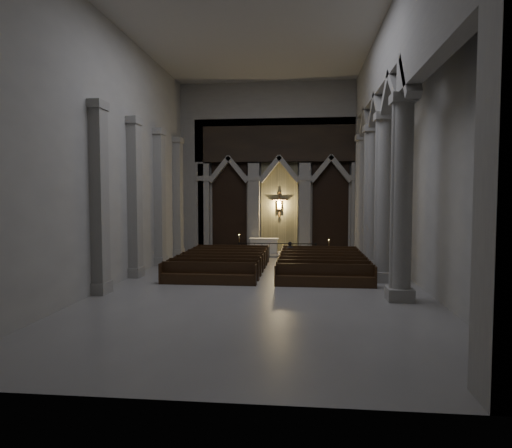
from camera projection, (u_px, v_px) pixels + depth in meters
The scene contains 11 objects.
room at pixel (266, 118), 20.54m from camera, with size 24.00×24.10×12.00m.
sanctuary_wall at pixel (279, 160), 32.05m from camera, with size 14.00×0.77×12.00m.
right_arcade at pixel (386, 116), 21.27m from camera, with size 1.00×24.00×12.00m.
left_pilasters at pixel (148, 200), 24.94m from camera, with size 0.60×13.00×8.03m.
sanctuary_step at pixel (278, 254), 31.53m from camera, with size 8.50×2.60×0.15m, color gray.
altar at pixel (264, 245), 31.65m from camera, with size 2.01×0.80×1.02m.
altar_rail at pixel (277, 248), 30.11m from camera, with size 5.17×0.09×1.02m.
candle_stand_left at pixel (239, 251), 30.38m from camera, with size 0.26×0.26×1.56m.
candle_stand_right at pixel (329, 253), 30.14m from camera, with size 0.21×0.21×1.24m.
pews at pixel (271, 266), 24.61m from camera, with size 9.96×7.89×1.02m.
worshipper at pixel (290, 253), 27.32m from camera, with size 0.50×0.33×1.37m, color black.
Camera 1 is at (1.71, -20.73, 4.13)m, focal length 32.00 mm.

